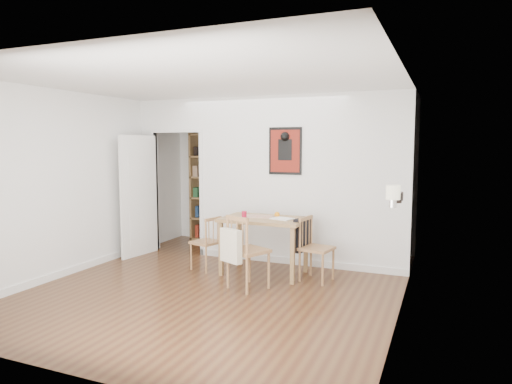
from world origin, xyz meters
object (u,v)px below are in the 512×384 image
at_px(chair_left, 206,243).
at_px(red_glass, 244,214).
at_px(bookshelf, 214,188).
at_px(mantel_lamp, 393,194).
at_px(ceramic_jar_b, 400,196).
at_px(dining_table, 264,225).
at_px(chair_front, 247,251).
at_px(fireplace, 396,249).
at_px(notebook, 282,219).
at_px(chair_right, 315,248).
at_px(ceramic_jar_a, 397,197).
at_px(orange_fruit, 277,215).

relative_size(chair_left, red_glass, 8.59).
distance_m(chair_left, red_glass, 0.76).
relative_size(bookshelf, mantel_lamp, 8.52).
distance_m(chair_left, ceramic_jar_b, 2.84).
height_order(bookshelf, mantel_lamp, bookshelf).
height_order(dining_table, chair_front, chair_front).
relative_size(fireplace, notebook, 4.31).
xyz_separation_m(dining_table, ceramic_jar_b, (1.84, -0.12, 0.50)).
relative_size(chair_right, ceramic_jar_a, 6.87).
distance_m(dining_table, orange_fruit, 0.24).
bearing_deg(orange_fruit, fireplace, -18.67).
bearing_deg(ceramic_jar_b, orange_fruit, 171.71).
height_order(notebook, mantel_lamp, mantel_lamp).
bearing_deg(notebook, dining_table, 178.92).
relative_size(bookshelf, ceramic_jar_b, 18.99).
bearing_deg(chair_front, red_glass, 117.20).
height_order(orange_fruit, mantel_lamp, mantel_lamp).
relative_size(fireplace, orange_fruit, 15.90).
relative_size(dining_table, mantel_lamp, 4.87).
bearing_deg(ceramic_jar_a, chair_front, -168.63).
height_order(chair_left, orange_fruit, orange_fruit).
relative_size(bookshelf, ceramic_jar_a, 16.31).
xyz_separation_m(red_glass, ceramic_jar_b, (2.12, -0.04, 0.36)).
xyz_separation_m(red_glass, notebook, (0.55, 0.07, -0.04)).
distance_m(chair_right, orange_fruit, 0.75).
height_order(chair_front, bookshelf, bookshelf).
distance_m(chair_right, ceramic_jar_a, 1.36).
distance_m(dining_table, bookshelf, 2.43).
height_order(bookshelf, orange_fruit, bookshelf).
bearing_deg(ceramic_jar_b, ceramic_jar_a, -91.32).
bearing_deg(chair_left, notebook, 5.62).
xyz_separation_m(fireplace, notebook, (-1.58, 0.44, 0.20)).
bearing_deg(bookshelf, mantel_lamp, -35.10).
relative_size(dining_table, orange_fruit, 15.12).
distance_m(chair_left, fireplace, 2.76).
distance_m(orange_fruit, ceramic_jar_a, 1.80).
height_order(dining_table, red_glass, red_glass).
bearing_deg(red_glass, notebook, 7.48).
height_order(chair_right, ceramic_jar_b, ceramic_jar_b).
relative_size(red_glass, ceramic_jar_a, 0.73).
relative_size(bookshelf, red_glass, 22.32).
distance_m(notebook, ceramic_jar_b, 1.62).
xyz_separation_m(chair_front, orange_fruit, (0.10, 0.84, 0.36)).
height_order(dining_table, chair_right, chair_right).
height_order(chair_front, orange_fruit, chair_front).
bearing_deg(dining_table, notebook, -1.08).
xyz_separation_m(red_glass, mantel_lamp, (2.11, -0.71, 0.45)).
relative_size(notebook, mantel_lamp, 1.19).
distance_m(dining_table, notebook, 0.29).
distance_m(dining_table, ceramic_jar_b, 1.92).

